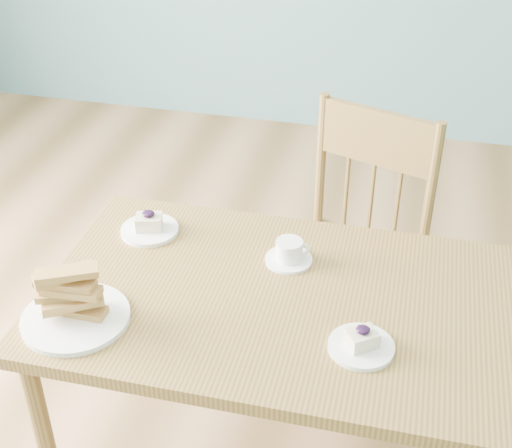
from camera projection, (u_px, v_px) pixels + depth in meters
name	position (u px, v px, depth m)	size (l,w,h in m)	color
room	(343.00, 47.00, 1.22)	(5.01, 5.01, 2.71)	#A8784E
dining_table	(294.00, 319.00, 1.77)	(1.24, 0.71, 0.66)	olive
dining_chair	(349.00, 252.00, 2.24)	(0.52, 0.51, 0.90)	olive
cheesecake_plate_near	(362.00, 343.00, 1.58)	(0.15, 0.15, 0.06)	white
cheesecake_plate_far	(149.00, 227.00, 1.96)	(0.16, 0.16, 0.07)	white
coffee_cup	(289.00, 253.00, 1.85)	(0.12, 0.12, 0.06)	white
biscotti_plate	(73.00, 303.00, 1.64)	(0.25, 0.25, 0.15)	white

